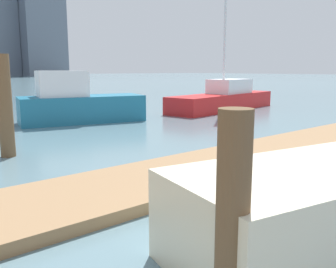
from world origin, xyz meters
name	(u,v)px	position (x,y,z in m)	size (l,w,h in m)	color
floating_dock	(271,152)	(4.04, 10.21, 0.09)	(15.08, 2.00, 0.18)	#93704C
dock_piling_1	(232,224)	(-1.26, 6.94, 0.88)	(0.26, 0.26, 1.76)	brown
dock_piling_3	(5,106)	(-0.77, 14.17, 1.19)	(0.33, 0.33, 2.38)	brown
moored_boat_1	(78,103)	(3.12, 18.37, 0.73)	(4.94, 2.70, 1.99)	#1E6B8C
moored_boat_4	(224,98)	(10.96, 17.79, 0.60)	(7.63, 2.96, 9.78)	red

